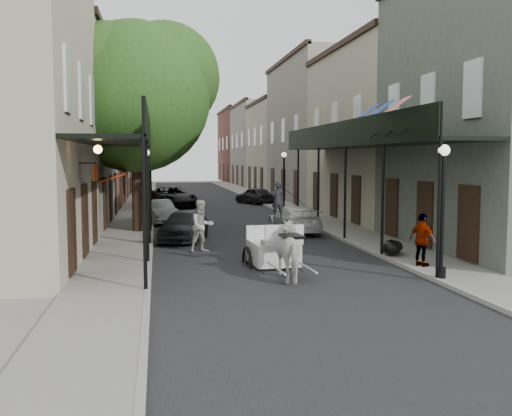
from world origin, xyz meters
name	(u,v)px	position (x,y,z in m)	size (l,w,h in m)	color
ground	(282,273)	(0.00, 0.00, 0.00)	(140.00, 140.00, 0.00)	gray
road	(215,212)	(0.00, 20.00, 0.01)	(8.00, 90.00, 0.01)	black
sidewalk_left	(136,212)	(-5.00, 20.00, 0.06)	(2.20, 90.00, 0.12)	gray
sidewalk_right	(290,210)	(5.00, 20.00, 0.06)	(2.20, 90.00, 0.12)	gray
building_row_left	(93,135)	(-8.60, 30.00, 5.25)	(5.00, 80.00, 10.50)	#A89D86
building_row_right	(305,137)	(8.60, 30.00, 5.25)	(5.00, 80.00, 10.50)	gray
gallery_left	(128,143)	(-4.79, 6.98, 4.05)	(2.20, 18.05, 4.88)	black
gallery_right	(356,144)	(4.79, 6.98, 4.05)	(2.20, 18.05, 4.88)	black
tree_near	(144,91)	(-4.20, 10.18, 6.49)	(7.31, 6.80, 9.63)	#382619
tree_far	(148,124)	(-4.25, 24.18, 5.84)	(6.45, 6.00, 8.61)	#382619
lamppost_right_near	(442,209)	(4.10, -2.00, 2.05)	(0.32, 0.32, 3.71)	black
lamppost_left	(146,194)	(-4.10, 6.00, 2.05)	(0.32, 0.32, 3.71)	black
lamppost_right_far	(284,181)	(4.10, 18.00, 2.05)	(0.32, 0.32, 3.71)	black
horse	(293,251)	(0.10, -1.00, 0.82)	(0.88, 1.94, 1.64)	silver
carriage	(270,232)	(-0.06, 1.55, 1.06)	(1.79, 2.49, 2.74)	black
pedestrian_walking	(202,226)	(-2.07, 4.25, 0.97)	(0.94, 0.73, 1.93)	#AEADA4
pedestrian_sidewalk_left	(141,197)	(-4.69, 20.05, 1.03)	(1.17, 0.67, 1.81)	gray
pedestrian_sidewalk_right	(422,240)	(4.36, -0.31, 0.94)	(0.96, 0.40, 1.65)	gray
car_left_near	(184,225)	(-2.60, 7.22, 0.67)	(1.57, 3.91, 1.33)	black
car_left_mid	(159,212)	(-3.60, 14.00, 0.62)	(1.31, 3.75, 1.23)	#A2A2A7
car_left_far	(173,197)	(-2.60, 24.00, 0.73)	(2.44, 5.29, 1.47)	black
car_right_near	(295,219)	(2.60, 9.00, 0.63)	(1.77, 4.35, 1.26)	silver
car_right_far	(255,196)	(3.59, 25.81, 0.64)	(1.51, 3.75, 1.28)	black
trash_bags	(393,247)	(4.32, 1.80, 0.38)	(0.92, 1.07, 0.56)	black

